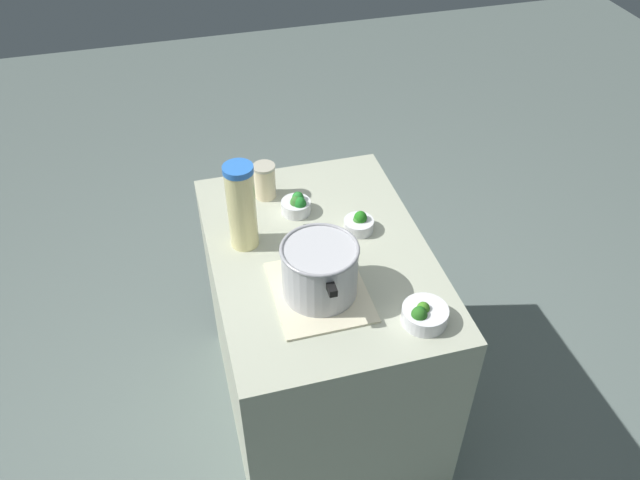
% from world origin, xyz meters
% --- Properties ---
extents(ground_plane, '(8.00, 8.00, 0.00)m').
position_xyz_m(ground_plane, '(0.00, 0.00, 0.00)').
color(ground_plane, slate).
extents(counter_slab, '(1.03, 0.73, 0.91)m').
position_xyz_m(counter_slab, '(0.00, 0.00, 0.46)').
color(counter_slab, '#AEB29B').
rests_on(counter_slab, ground_plane).
extents(dish_cloth, '(0.34, 0.29, 0.01)m').
position_xyz_m(dish_cloth, '(-0.19, 0.05, 0.92)').
color(dish_cloth, beige).
rests_on(dish_cloth, counter_slab).
extents(cooking_pot, '(0.31, 0.24, 0.18)m').
position_xyz_m(cooking_pot, '(-0.19, 0.05, 1.01)').
color(cooking_pot, '#B7B7BC').
rests_on(cooking_pot, dish_cloth).
extents(lemonade_pitcher, '(0.10, 0.10, 0.31)m').
position_xyz_m(lemonade_pitcher, '(0.11, 0.24, 1.07)').
color(lemonade_pitcher, '#EEE296').
rests_on(lemonade_pitcher, counter_slab).
extents(mason_jar, '(0.08, 0.08, 0.14)m').
position_xyz_m(mason_jar, '(0.35, 0.11, 0.98)').
color(mason_jar, beige).
rests_on(mason_jar, counter_slab).
extents(broccoli_bowl_front, '(0.10, 0.10, 0.07)m').
position_xyz_m(broccoli_bowl_front, '(0.07, -0.16, 0.94)').
color(broccoli_bowl_front, silver).
rests_on(broccoli_bowl_front, counter_slab).
extents(broccoli_bowl_center, '(0.11, 0.11, 0.08)m').
position_xyz_m(broccoli_bowl_center, '(0.23, 0.03, 0.95)').
color(broccoli_bowl_center, silver).
rests_on(broccoli_bowl_center, counter_slab).
extents(broccoli_bowl_back, '(0.14, 0.14, 0.08)m').
position_xyz_m(broccoli_bowl_back, '(-0.39, -0.21, 0.94)').
color(broccoli_bowl_back, silver).
rests_on(broccoli_bowl_back, counter_slab).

